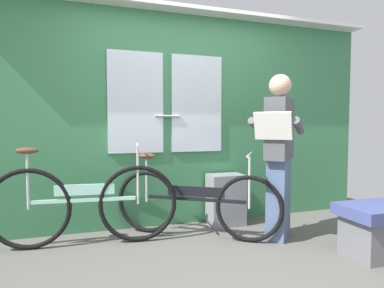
{
  "coord_description": "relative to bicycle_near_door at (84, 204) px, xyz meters",
  "views": [
    {
      "loc": [
        -1.03,
        -2.14,
        1.13
      ],
      "look_at": [
        -0.04,
        0.95,
        0.95
      ],
      "focal_mm": 29.77,
      "sensor_mm": 36.0,
      "label": 1
    }
  ],
  "objects": [
    {
      "name": "passenger_reading_newspaper",
      "position": [
        1.85,
        -0.38,
        0.47
      ],
      "size": [
        0.61,
        0.6,
        1.64
      ],
      "rotation": [
        0.0,
        0.0,
        3.92
      ],
      "color": "slate",
      "rests_on": "ground_plane"
    },
    {
      "name": "ground_plane",
      "position": [
        1.09,
        -0.98,
        -0.42
      ],
      "size": [
        5.71,
        4.4,
        0.04
      ],
      "primitive_type": "cube",
      "color": "#56544F"
    },
    {
      "name": "bench_seat_corner",
      "position": [
        2.46,
        -1.03,
        -0.16
      ],
      "size": [
        0.7,
        0.44,
        0.45
      ],
      "color": "#3D477F",
      "rests_on": "ground_plane"
    },
    {
      "name": "trash_bin_by_wall",
      "position": [
        1.54,
        0.2,
        -0.11
      ],
      "size": [
        0.4,
        0.28,
        0.58
      ],
      "primitive_type": "cube",
      "color": "gray",
      "rests_on": "ground_plane"
    },
    {
      "name": "bicycle_leaning_behind",
      "position": [
        1.06,
        -0.09,
        -0.04
      ],
      "size": [
        1.47,
        0.99,
        0.87
      ],
      "rotation": [
        0.0,
        0.0,
        -0.58
      ],
      "color": "black",
      "rests_on": "ground_plane"
    },
    {
      "name": "train_door_wall",
      "position": [
        1.09,
        0.41,
        0.87
      ],
      "size": [
        4.71,
        0.28,
        2.43
      ],
      "color": "#387A4C",
      "rests_on": "ground_plane"
    },
    {
      "name": "bicycle_near_door",
      "position": [
        0.0,
        0.0,
        0.0
      ],
      "size": [
        1.73,
        0.44,
        0.96
      ],
      "rotation": [
        0.0,
        0.0,
        -0.1
      ],
      "color": "black",
      "rests_on": "ground_plane"
    }
  ]
}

